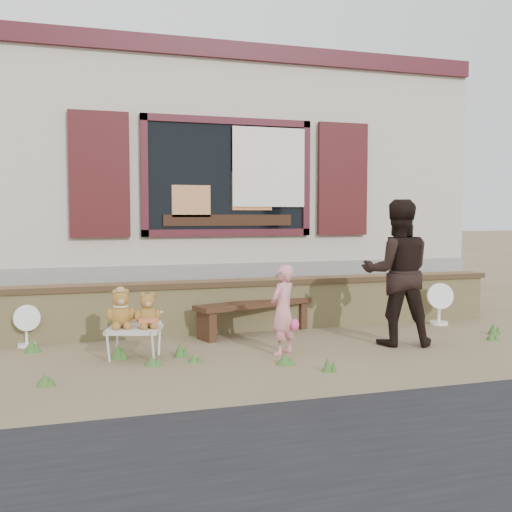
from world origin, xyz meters
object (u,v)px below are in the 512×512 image
object	(u,v)px
child	(283,310)
teddy_bear_left	(121,308)
folding_chair	(134,330)
teddy_bear_right	(147,310)
bench	(254,310)
adult	(397,272)

from	to	relation	value
child	teddy_bear_left	bearing A→B (deg)	-47.51
folding_chair	teddy_bear_right	size ratio (longest dim) A/B	1.73
bench	folding_chair	distance (m)	1.81
bench	adult	distance (m)	1.85
folding_chair	adult	size ratio (longest dim) A/B	0.39
child	adult	size ratio (longest dim) A/B	0.58
folding_chair	teddy_bear_right	world-z (taller)	teddy_bear_right
child	adult	xyz separation A→B (m)	(1.43, 0.08, 0.36)
adult	teddy_bear_right	bearing A→B (deg)	15.12
bench	folding_chair	bearing A→B (deg)	-169.70
bench	adult	xyz separation A→B (m)	(1.40, -1.08, 0.54)
teddy_bear_left	adult	bearing A→B (deg)	12.33
teddy_bear_right	child	world-z (taller)	child
bench	child	bearing A→B (deg)	-110.03
teddy_bear_right	adult	distance (m)	2.87
bench	folding_chair	xyz separation A→B (m)	(-1.58, -0.87, -0.00)
teddy_bear_left	teddy_bear_right	xyz separation A→B (m)	(0.27, -0.08, -0.02)
bench	teddy_bear_left	bearing A→B (deg)	-172.72
bench	teddy_bear_right	size ratio (longest dim) A/B	4.33
teddy_bear_left	adult	xyz separation A→B (m)	(3.12, -0.25, 0.31)
folding_chair	teddy_bear_left	xyz separation A→B (m)	(-0.13, 0.04, 0.24)
folding_chair	adult	world-z (taller)	adult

